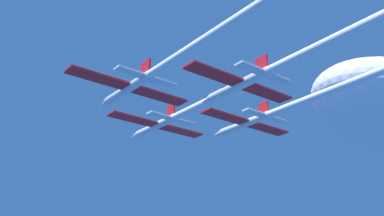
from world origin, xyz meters
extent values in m
cylinder|color=white|center=(-0.11, -0.66, 0.36)|extent=(1.28, 11.68, 1.28)
cone|color=white|center=(-0.11, 6.46, 0.36)|extent=(1.26, 2.57, 1.26)
ellipsoid|color=black|center=(-0.11, 1.91, 0.90)|extent=(0.90, 2.34, 0.64)
cube|color=red|center=(-5.19, -1.24, 0.36)|extent=(8.88, 2.57, 0.28)
cube|color=red|center=(4.97, -1.24, 0.36)|extent=(8.88, 2.57, 0.28)
cube|color=red|center=(-0.11, -5.33, 1.93)|extent=(0.34, 2.10, 1.87)
cube|color=white|center=(-2.75, -5.57, 0.36)|extent=(3.99, 1.54, 0.28)
cube|color=white|center=(2.53, -5.57, 0.36)|extent=(3.99, 1.54, 0.28)
cylinder|color=white|center=(-0.11, -36.43, 0.36)|extent=(1.16, 59.85, 1.16)
cylinder|color=white|center=(-12.71, -12.27, 0.01)|extent=(1.28, 11.68, 1.28)
cone|color=white|center=(-12.71, -5.15, 0.01)|extent=(1.26, 2.57, 1.26)
ellipsoid|color=black|center=(-12.71, -9.70, 0.55)|extent=(0.90, 2.34, 0.64)
cube|color=red|center=(-17.79, -12.86, 0.01)|extent=(8.88, 2.57, 0.28)
cube|color=red|center=(-7.63, -12.86, 0.01)|extent=(8.88, 2.57, 0.28)
cube|color=red|center=(-12.71, -16.95, 1.58)|extent=(0.34, 2.10, 1.87)
cube|color=white|center=(-15.35, -17.18, 0.01)|extent=(3.99, 1.54, 0.28)
cube|color=white|center=(-10.07, -17.18, 0.01)|extent=(3.99, 1.54, 0.28)
cylinder|color=white|center=(11.36, -11.65, 0.24)|extent=(1.28, 11.68, 1.28)
cone|color=white|center=(11.36, -4.52, 0.24)|extent=(1.26, 2.57, 1.26)
ellipsoid|color=black|center=(11.36, -9.08, 0.78)|extent=(0.90, 2.34, 0.64)
cube|color=red|center=(6.28, -12.23, 0.24)|extent=(8.88, 2.57, 0.28)
cube|color=red|center=(16.44, -12.23, 0.24)|extent=(8.88, 2.57, 0.28)
cube|color=red|center=(11.36, -16.32, 1.81)|extent=(0.34, 2.10, 1.87)
cube|color=white|center=(8.72, -16.56, 0.24)|extent=(3.99, 1.54, 0.28)
cube|color=white|center=(14.00, -16.56, 0.24)|extent=(3.99, 1.54, 0.28)
cylinder|color=white|center=(-0.87, -22.88, 0.09)|extent=(1.28, 11.68, 1.28)
cone|color=white|center=(-0.87, -15.76, 0.09)|extent=(1.26, 2.57, 1.26)
ellipsoid|color=black|center=(-0.87, -20.31, 0.63)|extent=(0.90, 2.34, 0.64)
cube|color=red|center=(-5.95, -23.47, 0.09)|extent=(8.88, 2.57, 0.28)
cube|color=red|center=(4.21, -23.47, 0.09)|extent=(8.88, 2.57, 0.28)
cube|color=red|center=(-0.87, -27.55, 1.67)|extent=(0.34, 2.10, 1.87)
cube|color=white|center=(-3.51, -27.79, 0.09)|extent=(3.99, 1.54, 0.28)
cube|color=white|center=(1.77, -27.79, 0.09)|extent=(3.99, 1.54, 0.28)
camera|label=1|loc=(-42.07, -64.67, -27.14)|focal=42.28mm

